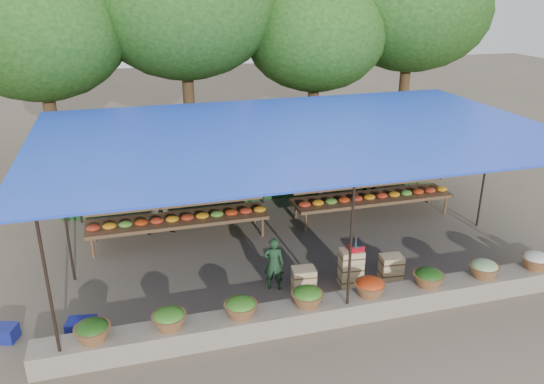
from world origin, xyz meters
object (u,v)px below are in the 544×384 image
object	(u,v)px
vendor_seated	(274,264)
crate_counter	(349,271)
weighing_scale	(356,246)
blue_crate_front	(3,333)
blue_crate_back	(82,328)

from	to	relation	value
vendor_seated	crate_counter	bearing A→B (deg)	-170.55
crate_counter	vendor_seated	world-z (taller)	vendor_seated
weighing_scale	vendor_seated	distance (m)	1.66
crate_counter	weighing_scale	size ratio (longest dim) A/B	7.37
crate_counter	blue_crate_front	bearing A→B (deg)	-179.49
vendor_seated	blue_crate_front	distance (m)	4.92
crate_counter	blue_crate_back	bearing A→B (deg)	-176.87
blue_crate_front	blue_crate_back	size ratio (longest dim) A/B	0.91
blue_crate_front	vendor_seated	bearing A→B (deg)	23.31
blue_crate_back	blue_crate_front	bearing A→B (deg)	-179.96
weighing_scale	blue_crate_front	xyz separation A→B (m)	(-6.50, -0.06, -0.71)
blue_crate_front	weighing_scale	bearing A→B (deg)	20.00
vendor_seated	weighing_scale	bearing A→B (deg)	-169.92
crate_counter	vendor_seated	bearing A→B (deg)	169.88
vendor_seated	blue_crate_back	bearing A→B (deg)	28.21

